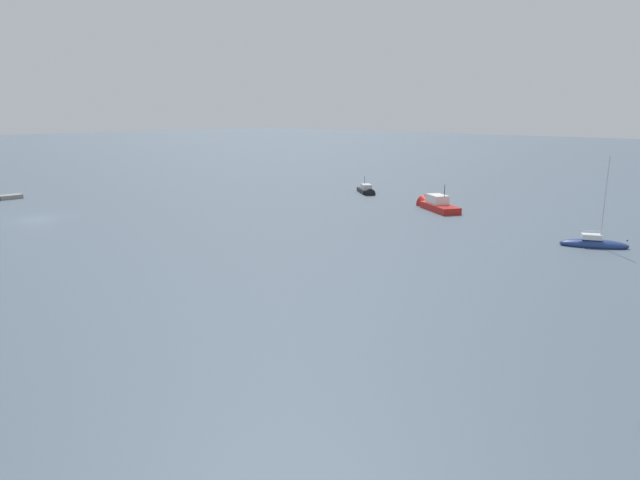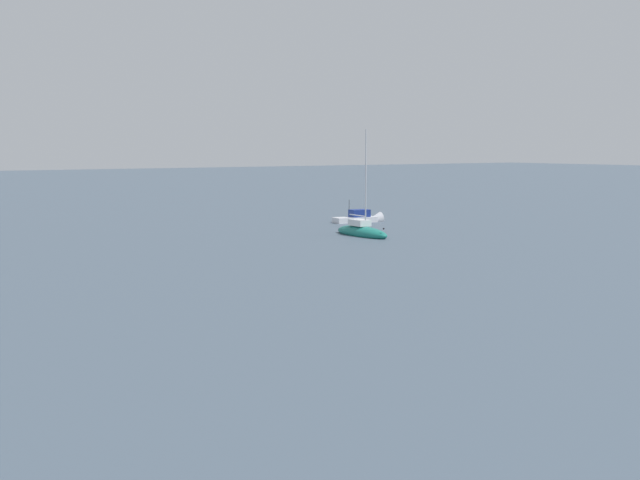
% 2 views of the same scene
% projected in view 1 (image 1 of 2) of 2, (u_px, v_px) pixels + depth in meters
% --- Properties ---
extents(ground_plane, '(500.00, 500.00, 0.00)m').
position_uv_depth(ground_plane, '(37.00, 219.00, 62.07)').
color(ground_plane, '#475666').
extents(sailboat_navy_outer, '(4.15, 5.84, 8.36)m').
position_uv_depth(sailboat_navy_outer, '(594.00, 244.00, 49.29)').
color(sailboat_navy_outer, navy).
rests_on(sailboat_navy_outer, ground_plane).
extents(motorboat_black_near, '(4.58, 5.23, 3.00)m').
position_uv_depth(motorboat_black_near, '(367.00, 191.00, 81.20)').
color(motorboat_black_near, black).
rests_on(motorboat_black_near, ground_plane).
extents(motorboat_red_mid, '(5.84, 7.62, 4.21)m').
position_uv_depth(motorboat_red_mid, '(435.00, 206.00, 68.18)').
color(motorboat_red_mid, red).
rests_on(motorboat_red_mid, ground_plane).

